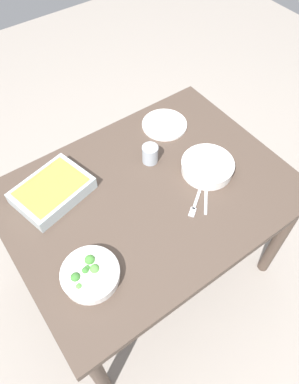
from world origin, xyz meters
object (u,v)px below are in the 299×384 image
(spoon_by_stew, at_px, (206,192))
(fork_on_table, at_px, (196,202))
(broccoli_bowl, at_px, (90,274))
(baking_dish, at_px, (52,190))
(stew_bowl, at_px, (207,166))
(side_plate, at_px, (164,125))
(drink_cup, at_px, (150,155))

(spoon_by_stew, distance_m, fork_on_table, 0.07)
(broccoli_bowl, height_order, spoon_by_stew, broccoli_bowl)
(broccoli_bowl, relative_size, fork_on_table, 1.37)
(baking_dish, bearing_deg, stew_bowl, 155.68)
(broccoli_bowl, height_order, baking_dish, broccoli_bowl)
(stew_bowl, height_order, baking_dish, baking_dish)
(fork_on_table, bearing_deg, stew_bowl, -145.38)
(stew_bowl, distance_m, spoon_by_stew, 0.12)
(side_plate, height_order, spoon_by_stew, side_plate)
(side_plate, distance_m, fork_on_table, 0.48)
(baking_dish, height_order, spoon_by_stew, baking_dish)
(fork_on_table, bearing_deg, drink_cup, -86.71)
(stew_bowl, bearing_deg, broccoli_bowl, 11.44)
(stew_bowl, distance_m, fork_on_table, 0.19)
(spoon_by_stew, bearing_deg, stew_bowl, -132.35)
(stew_bowl, relative_size, broccoli_bowl, 1.09)
(side_plate, relative_size, fork_on_table, 1.41)
(baking_dish, bearing_deg, side_plate, -174.25)
(broccoli_bowl, bearing_deg, baking_dish, -98.06)
(stew_bowl, relative_size, spoon_by_stew, 1.64)
(broccoli_bowl, bearing_deg, side_plate, -145.53)
(broccoli_bowl, height_order, drink_cup, drink_cup)
(baking_dish, relative_size, fork_on_table, 2.20)
(side_plate, xyz_separation_m, fork_on_table, (0.17, 0.44, -0.00))
(baking_dish, height_order, side_plate, baking_dish)
(drink_cup, bearing_deg, broccoli_bowl, 33.48)
(fork_on_table, bearing_deg, broccoli_bowl, 3.48)
(baking_dish, bearing_deg, drink_cup, 169.78)
(stew_bowl, distance_m, baking_dish, 0.67)
(drink_cup, bearing_deg, stew_bowl, 130.51)
(baking_dish, height_order, fork_on_table, baking_dish)
(broccoli_bowl, relative_size, baking_dish, 0.62)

